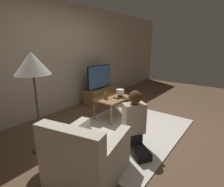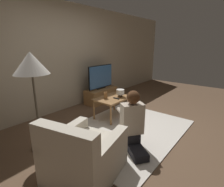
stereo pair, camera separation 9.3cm
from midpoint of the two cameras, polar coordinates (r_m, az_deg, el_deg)
name	(u,v)px [view 1 (the left image)]	position (r m, az deg, el deg)	size (l,w,h in m)	color
ground_plane	(126,130)	(3.53, 3.87, -11.71)	(10.00, 10.00, 0.00)	brown
wall_back	(60,58)	(4.49, -17.16, 10.97)	(10.00, 0.06, 2.60)	tan
rug	(126,129)	(3.52, 3.87, -11.59)	(2.48, 1.91, 0.02)	silver
tv_stand	(100,95)	(5.06, -4.42, -0.58)	(1.00, 0.42, 0.40)	olive
tv	(100,77)	(4.94, -4.58, 5.42)	(0.92, 0.08, 0.66)	black
coffee_table	(113,100)	(3.92, -0.49, -2.10)	(0.80, 0.56, 0.47)	olive
floor_lamp	(32,67)	(2.74, -25.45, 7.93)	(0.50, 0.50, 1.53)	#4C4233
armchair	(88,157)	(2.33, -9.16, -19.91)	(1.04, 0.96, 0.82)	beige
person_kneeling	(134,121)	(2.76, 6.38, -8.83)	(0.70, 0.83, 0.95)	black
picture_frame	(106,96)	(3.80, -2.81, -0.67)	(0.11, 0.01, 0.15)	olive
table_lamp	(120,92)	(3.95, 2.01, 0.39)	(0.18, 0.18, 0.17)	#4C3823
remote	(116,98)	(3.83, 0.71, -1.58)	(0.04, 0.15, 0.02)	black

